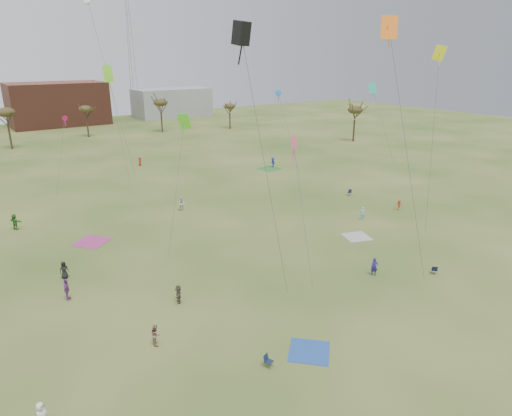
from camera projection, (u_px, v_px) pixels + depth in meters
ground at (341, 313)px, 35.82m from camera, size 260.00×260.00×0.00m
flyer_near_left at (42, 415)px, 24.56m from camera, size 0.95×0.95×1.67m
flyer_near_right at (374, 267)px, 41.64m from camera, size 0.76×0.71×1.74m
spectator_fore_b at (156, 335)px, 31.72m from camera, size 0.72×0.86×1.57m
spectator_fore_c at (178, 294)px, 37.08m from camera, size 0.95×1.54×1.59m
flyer_mid_a at (64, 270)px, 41.11m from camera, size 0.87×0.62×1.67m
flyer_mid_b at (399, 205)px, 59.25m from camera, size 1.01×1.08×1.46m
flyer_mid_c at (363, 213)px, 55.84m from camera, size 0.70×0.60×1.62m
spectator_mid_d at (67, 289)px, 37.46m from camera, size 0.78×1.21×1.91m
spectator_mid_e at (182, 204)px, 58.96m from camera, size 1.13×1.04×1.88m
flyer_far_a at (15, 222)px, 52.58m from camera, size 1.42×1.81×1.92m
flyer_far_b at (140, 161)px, 83.04m from camera, size 0.89×0.88×1.55m
flyer_far_c at (273, 162)px, 81.65m from camera, size 0.75×1.23×1.84m
blanket_blue at (309, 352)px, 31.15m from camera, size 3.89×3.89×0.03m
blanket_cream at (357, 237)px, 50.74m from camera, size 3.50×3.50×0.03m
blanket_plum at (92, 242)px, 49.33m from camera, size 4.65×4.65×0.03m
blanket_olive at (269, 169)px, 81.06m from camera, size 3.84×3.84×0.03m
camp_chair_left at (269, 363)px, 29.57m from camera, size 0.68×0.70×0.87m
camp_chair_center at (434, 271)px, 42.09m from camera, size 0.74×0.74×0.87m
camp_chair_right at (349, 194)px, 65.57m from camera, size 0.67×0.64×0.87m
kites_aloft at (181, 51)px, 45.04m from camera, size 74.13×52.34×26.98m
tree_line at (61, 118)px, 93.39m from camera, size 117.44×49.32×8.91m
building_brick at (58, 104)px, 129.71m from camera, size 26.00×16.00×12.00m
building_grey at (172, 103)px, 147.55m from camera, size 24.00×12.00×9.00m
radio_tower at (131, 56)px, 142.80m from camera, size 1.51×1.72×41.00m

